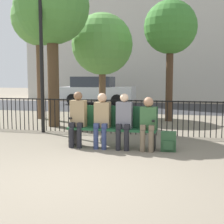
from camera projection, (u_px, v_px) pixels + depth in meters
ground_plane at (77, 181)px, 4.72m from camera, size 80.00×80.00×0.00m
park_bench at (113, 125)px, 6.97m from camera, size 1.97×0.45×0.92m
seated_person_0 at (78, 116)px, 7.00m from camera, size 0.34×0.39×1.24m
seated_person_1 at (102, 117)px, 6.87m from camera, size 0.34×0.39×1.22m
seated_person_2 at (124, 118)px, 6.76m from camera, size 0.34×0.39×1.21m
seated_person_3 at (148, 120)px, 6.64m from camera, size 0.34×0.39×1.14m
backpack at (169, 142)px, 6.57m from camera, size 0.31×0.20×0.43m
fence_railing at (126, 114)px, 8.55m from camera, size 9.01×0.03×0.95m
tree_0 at (170, 29)px, 10.89m from camera, size 1.86×1.86×4.25m
tree_1 at (39, 20)px, 11.49m from camera, size 2.02×2.02×4.76m
tree_2 at (102, 45)px, 12.42m from camera, size 2.44×2.44×4.11m
tree_3 at (52, 8)px, 9.61m from camera, size 2.33×2.33×4.91m
lamp_post at (41, 35)px, 8.60m from camera, size 0.28×0.28×4.20m
street_surface at (155, 107)px, 16.32m from camera, size 24.00×6.00×0.01m
parked_car_0 at (97, 90)px, 18.29m from camera, size 4.20×1.94×1.62m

